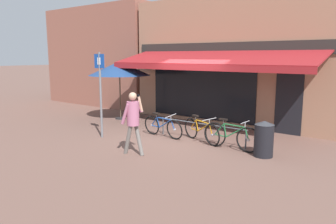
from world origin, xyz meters
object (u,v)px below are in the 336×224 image
at_px(bicycle_orange, 201,130).
at_px(bicycle_green, 231,136).
at_px(parking_sign, 100,87).
at_px(litter_bin, 264,139).
at_px(cafe_parasol, 119,69).
at_px(bicycle_blue, 163,127).
at_px(pedestrian_adult, 133,116).

xyz_separation_m(bicycle_orange, bicycle_green, (1.10, -0.18, 0.03)).
distance_m(bicycle_green, parking_sign, 4.35).
xyz_separation_m(litter_bin, cafe_parasol, (-6.74, 1.37, 1.62)).
distance_m(litter_bin, parking_sign, 5.22).
bearing_deg(bicycle_blue, bicycle_green, 5.76).
xyz_separation_m(bicycle_green, pedestrian_adult, (-1.85, -2.03, 0.66)).
distance_m(bicycle_blue, cafe_parasol, 4.01).
bearing_deg(parking_sign, bicycle_orange, 27.42).
bearing_deg(bicycle_orange, parking_sign, -131.85).
relative_size(litter_bin, parking_sign, 0.35).
bearing_deg(litter_bin, cafe_parasol, 168.53).
height_order(parking_sign, cafe_parasol, parking_sign).
height_order(bicycle_blue, parking_sign, parking_sign).
distance_m(bicycle_blue, bicycle_green, 2.42).
bearing_deg(bicycle_green, bicycle_blue, -178.03).
distance_m(bicycle_orange, cafe_parasol, 5.10).
relative_size(litter_bin, cafe_parasol, 0.38).
xyz_separation_m(bicycle_green, cafe_parasol, (-5.76, 1.30, 1.72)).
relative_size(bicycle_blue, cafe_parasol, 0.65).
height_order(bicycle_blue, litter_bin, litter_bin).
distance_m(bicycle_green, pedestrian_adult, 2.82).
height_order(bicycle_orange, parking_sign, parking_sign).
bearing_deg(bicycle_blue, litter_bin, 4.17).
bearing_deg(bicycle_orange, litter_bin, 13.92).
xyz_separation_m(bicycle_orange, parking_sign, (-2.85, -1.48, 1.30)).
relative_size(bicycle_orange, bicycle_green, 0.94).
height_order(bicycle_orange, bicycle_green, bicycle_green).
xyz_separation_m(pedestrian_adult, litter_bin, (2.83, 1.96, -0.56)).
bearing_deg(litter_bin, bicycle_orange, 173.19).
relative_size(pedestrian_adult, cafe_parasol, 0.67).
xyz_separation_m(bicycle_orange, pedestrian_adult, (-0.74, -2.21, 0.68)).
bearing_deg(litter_bin, bicycle_blue, 179.92).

